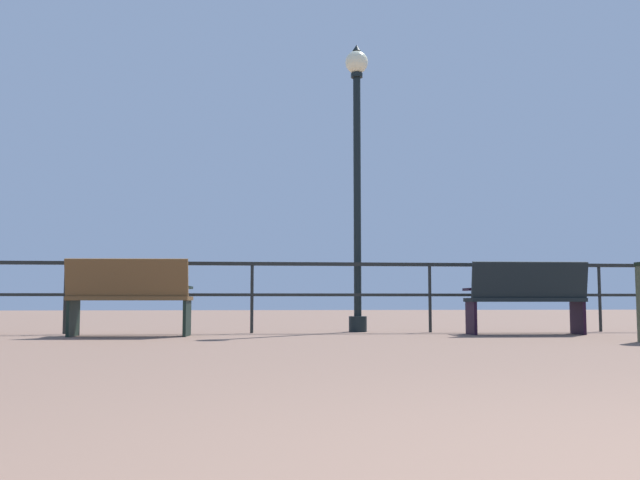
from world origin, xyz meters
The scene contains 4 objects.
pier_railing centered at (0.00, 8.62, 0.73)m, with size 22.53×0.05×0.98m.
bench_near_left centered at (-2.77, 7.83, 0.53)m, with size 1.53×0.74×0.96m.
bench_near_right centered at (2.34, 7.83, 0.52)m, with size 1.54×0.69×0.95m.
lamppost_center centered at (0.26, 8.87, 2.54)m, with size 0.34×0.34×4.21m.
Camera 1 is at (-1.23, -1.19, 0.46)m, focal length 39.74 mm.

